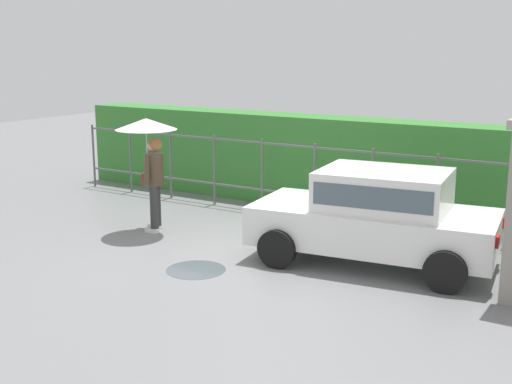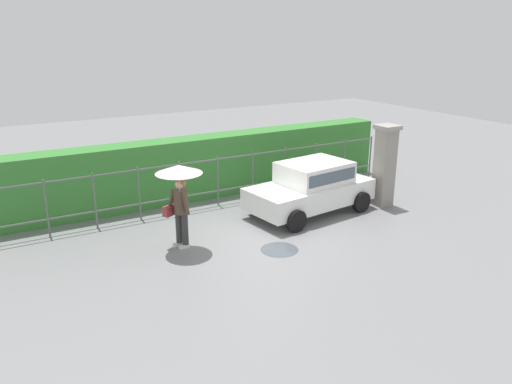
% 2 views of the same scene
% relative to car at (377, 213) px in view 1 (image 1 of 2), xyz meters
% --- Properties ---
extents(ground_plane, '(40.00, 40.00, 0.00)m').
position_rel_car_xyz_m(ground_plane, '(-1.88, -0.57, -0.80)').
color(ground_plane, slate).
extents(car, '(3.89, 2.23, 1.48)m').
position_rel_car_xyz_m(car, '(0.00, 0.00, 0.00)').
color(car, white).
rests_on(car, ground).
extents(pedestrian, '(1.09, 1.09, 2.08)m').
position_rel_car_xyz_m(pedestrian, '(-4.15, -0.47, 0.78)').
color(pedestrian, '#333333').
rests_on(pedestrian, ground).
extents(fence_section, '(11.97, 0.05, 1.50)m').
position_rel_car_xyz_m(fence_section, '(-2.05, 1.89, 0.02)').
color(fence_section, '#59605B').
rests_on(fence_section, ground).
extents(hedge_row, '(12.92, 0.90, 1.90)m').
position_rel_car_xyz_m(hedge_row, '(-2.05, 2.95, 0.15)').
color(hedge_row, '#387F33').
rests_on(hedge_row, ground).
extents(puddle_near, '(0.91, 0.91, 0.00)m').
position_rel_car_xyz_m(puddle_near, '(-2.18, -1.75, -0.80)').
color(puddle_near, '#4C545B').
rests_on(puddle_near, ground).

